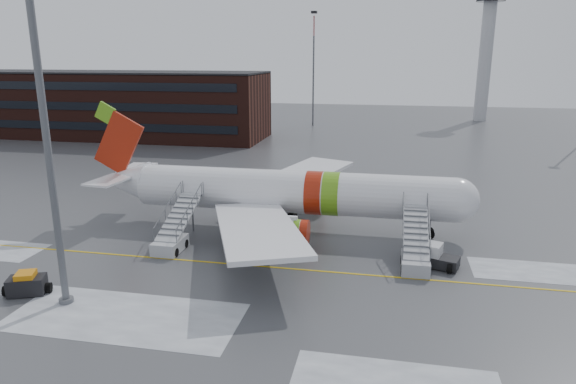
% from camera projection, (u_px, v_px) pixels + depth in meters
% --- Properties ---
extents(ground, '(260.00, 260.00, 0.00)m').
position_uv_depth(ground, '(262.00, 261.00, 39.27)').
color(ground, '#494C4F').
rests_on(ground, ground).
extents(airliner, '(35.03, 32.97, 11.18)m').
position_uv_depth(airliner, '(282.00, 192.00, 45.83)').
color(airliner, white).
rests_on(airliner, ground).
extents(airstair_fwd, '(2.05, 7.70, 3.48)m').
position_uv_depth(airstair_fwd, '(415.00, 253.00, 38.06)').
color(airstair_fwd, '#A1A3A8').
rests_on(airstair_fwd, ground).
extents(airstair_aft, '(2.05, 7.70, 3.48)m').
position_uv_depth(airstair_aft, '(173.00, 236.00, 41.71)').
color(airstair_aft, '#B5B8BC').
rests_on(airstair_aft, ground).
extents(pushback_tug, '(3.39, 2.92, 1.74)m').
position_uv_depth(pushback_tug, '(435.00, 257.00, 38.15)').
color(pushback_tug, black).
rests_on(pushback_tug, ground).
extents(baggage_tractor, '(3.14, 2.11, 1.54)m').
position_uv_depth(baggage_tractor, '(27.00, 285.00, 33.71)').
color(baggage_tractor, black).
rests_on(baggage_tractor, ground).
extents(light_mast_near, '(1.20, 1.20, 26.58)m').
position_uv_depth(light_mast_near, '(40.00, 83.00, 29.19)').
color(light_mast_near, '#595B60').
rests_on(light_mast_near, ground).
extents(terminal_building, '(62.00, 16.11, 12.30)m').
position_uv_depth(terminal_building, '(104.00, 104.00, 98.29)').
color(terminal_building, '#3F1E16').
rests_on(terminal_building, ground).
extents(control_tower, '(6.40, 6.40, 30.00)m').
position_uv_depth(control_tower, '(487.00, 39.00, 118.67)').
color(control_tower, '#B2B5BA').
rests_on(control_tower, ground).
extents(light_mast_far_n, '(1.20, 1.20, 24.25)m').
position_uv_depth(light_mast_far_n, '(314.00, 62.00, 111.07)').
color(light_mast_far_n, '#595B60').
rests_on(light_mast_far_n, ground).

